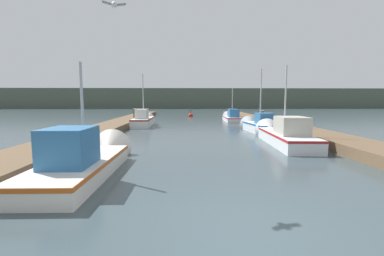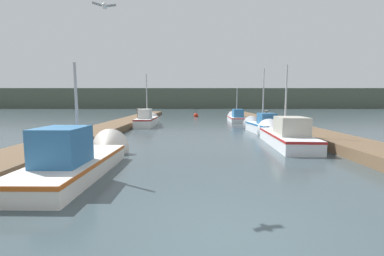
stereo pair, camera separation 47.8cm
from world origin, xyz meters
name	(u,v)px [view 1 (the left image)]	position (x,y,z in m)	size (l,w,h in m)	color
ground_plane	(247,237)	(0.00, 0.00, 0.00)	(200.00, 200.00, 0.00)	#38474C
dock_left	(114,126)	(-6.36, 16.00, 0.22)	(2.24, 40.00, 0.44)	brown
dock_right	(277,125)	(6.36, 16.00, 0.22)	(2.24, 40.00, 0.44)	brown
distant_shore_ridge	(187,99)	(0.00, 68.97, 2.57)	(120.00, 16.00, 5.14)	#4C5647
fishing_boat_0	(88,158)	(-3.95, 3.96, 0.41)	(1.70, 5.60, 3.79)	silver
fishing_boat_1	(282,134)	(4.07, 9.07, 0.44)	(1.96, 6.42, 4.32)	silver
fishing_boat_2	(259,125)	(4.25, 13.75, 0.43)	(1.78, 4.56, 4.64)	silver
fishing_boat_3	(144,120)	(-4.38, 18.03, 0.49)	(1.41, 5.09, 4.67)	silver
fishing_boat_4	(232,117)	(4.09, 22.83, 0.39)	(1.70, 4.75, 3.95)	silver
mooring_piling_0	(135,117)	(-5.27, 18.75, 0.73)	(0.29, 0.29, 1.44)	#473523
mooring_piling_1	(262,119)	(5.43, 16.71, 0.68)	(0.24, 0.24, 1.35)	#473523
channel_buoy	(191,115)	(-0.04, 29.70, 0.17)	(0.61, 0.61, 1.11)	red
seagull_lead	(114,5)	(-2.65, 2.53, 4.44)	(0.56, 0.31, 0.12)	white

